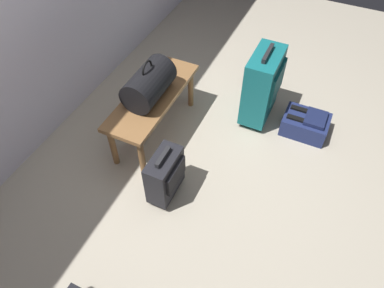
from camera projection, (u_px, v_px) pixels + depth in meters
The scene contains 7 objects.
ground_plane at pixel (221, 184), 2.80m from camera, with size 6.60×6.60×0.00m, color #B2A893.
bench at pixel (153, 101), 2.89m from camera, with size 1.00×0.36×0.43m.
duffel_bag_black at pixel (149, 84), 2.72m from camera, with size 0.44×0.26×0.34m.
cell_phone at pixel (165, 73), 3.01m from camera, with size 0.07×0.14×0.01m.
suitcase_upright_teal at pixel (262, 85), 3.02m from camera, with size 0.43×0.25×0.70m.
suitcase_small_charcoal at pixel (165, 175), 2.56m from camera, with size 0.32×0.19×0.46m.
backpack_navy at pixel (306, 124), 3.09m from camera, with size 0.28×0.38×0.21m.
Camera 1 is at (-1.54, -0.47, 2.32)m, focal length 33.46 mm.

